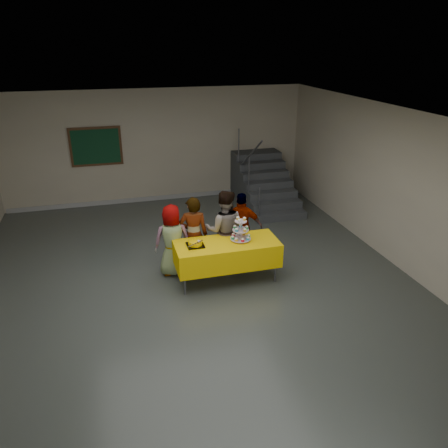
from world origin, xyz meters
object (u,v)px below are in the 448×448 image
object	(u,v)px
bake_table	(227,253)
schoolchild_c	(224,230)
cupcake_stand	(241,232)
schoolchild_d	(242,226)
staircase	(262,184)
bear_cake	(195,243)
schoolchild_a	(172,240)
noticeboard	(96,147)
schoolchild_b	(193,235)

from	to	relation	value
bake_table	schoolchild_c	size ratio (longest dim) A/B	1.20
cupcake_stand	schoolchild_d	world-z (taller)	schoolchild_d
schoolchild_d	staircase	distance (m)	3.46
cupcake_stand	bear_cake	xyz separation A→B (m)	(-0.84, -0.02, -0.10)
schoolchild_a	schoolchild_c	world-z (taller)	schoolchild_c
schoolchild_c	cupcake_stand	bearing A→B (deg)	124.18
schoolchild_c	schoolchild_d	bearing A→B (deg)	-133.82
schoolchild_d	staircase	bearing A→B (deg)	-98.23
bake_table	noticeboard	bearing A→B (deg)	114.75
cupcake_stand	staircase	world-z (taller)	staircase
bake_table	schoolchild_c	xyz separation A→B (m)	(0.10, 0.53, 0.23)
schoolchild_c	bear_cake	bearing A→B (deg)	51.59
schoolchild_c	schoolchild_a	bearing A→B (deg)	15.46
cupcake_stand	schoolchild_b	bearing A→B (deg)	148.23
staircase	schoolchild_d	bearing A→B (deg)	-116.72
bear_cake	staircase	world-z (taller)	staircase
schoolchild_d	schoolchild_b	bearing A→B (deg)	33.00
cupcake_stand	schoolchild_b	world-z (taller)	schoolchild_b
bear_cake	schoolchild_b	distance (m)	0.51
schoolchild_d	staircase	size ratio (longest dim) A/B	0.58
bake_table	cupcake_stand	bearing A→B (deg)	8.36
bake_table	bear_cake	world-z (taller)	bear_cake
schoolchild_b	bear_cake	bearing A→B (deg)	91.47
schoolchild_a	staircase	bearing A→B (deg)	-126.42
bake_table	schoolchild_c	world-z (taller)	schoolchild_c
bake_table	schoolchild_d	distance (m)	0.96
staircase	schoolchild_c	bearing A→B (deg)	-120.65
cupcake_stand	schoolchild_a	bearing A→B (deg)	157.99
schoolchild_b	schoolchild_d	distance (m)	1.07
schoolchild_a	bake_table	bearing A→B (deg)	155.72
schoolchild_a	noticeboard	bearing A→B (deg)	-67.99
cupcake_stand	schoolchild_d	distance (m)	0.83
schoolchild_a	staircase	distance (m)	4.50
schoolchild_b	noticeboard	size ratio (longest dim) A/B	1.16
schoolchild_b	schoolchild_c	bearing A→B (deg)	-170.17
schoolchild_a	noticeboard	size ratio (longest dim) A/B	1.06
cupcake_stand	schoolchild_b	size ratio (longest dim) A/B	0.30
staircase	noticeboard	distance (m)	4.47
bear_cake	schoolchild_b	world-z (taller)	schoolchild_b
bake_table	noticeboard	size ratio (longest dim) A/B	1.45
schoolchild_b	staircase	size ratio (longest dim) A/B	0.63
schoolchild_c	staircase	world-z (taller)	staircase
schoolchild_d	schoolchild_c	bearing A→B (deg)	49.79
cupcake_stand	schoolchild_b	xyz separation A→B (m)	(-0.77, 0.48, -0.18)
staircase	noticeboard	size ratio (longest dim) A/B	1.85
cupcake_stand	staircase	size ratio (longest dim) A/B	0.19
bear_cake	schoolchild_a	bearing A→B (deg)	124.19
bake_table	noticeboard	world-z (taller)	noticeboard
bake_table	cupcake_stand	xyz separation A→B (m)	(0.27, 0.04, 0.38)
schoolchild_b	staircase	distance (m)	4.24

